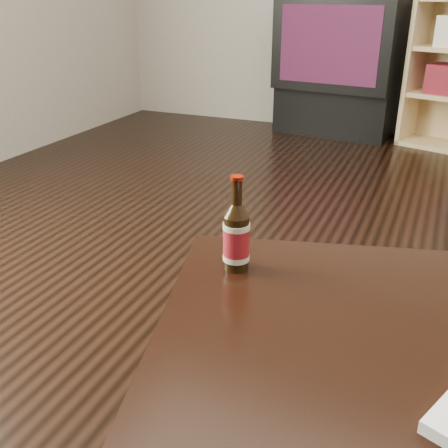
% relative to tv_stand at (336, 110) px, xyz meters
% --- Properties ---
extents(floor, '(5.00, 6.00, 0.01)m').
position_rel_tv_stand_xyz_m(floor, '(0.65, -2.87, -0.18)').
color(floor, black).
rests_on(floor, ground).
extents(tv_stand, '(0.92, 0.55, 0.35)m').
position_rel_tv_stand_xyz_m(tv_stand, '(0.00, 0.00, 0.00)').
color(tv_stand, black).
rests_on(tv_stand, floor).
extents(tv, '(0.94, 0.66, 0.66)m').
position_rel_tv_stand_xyz_m(tv, '(-0.00, -0.00, 0.51)').
color(tv, black).
rests_on(tv, tv_stand).
extents(beer_bottle, '(0.07, 0.07, 0.22)m').
position_rel_tv_stand_xyz_m(beer_bottle, '(0.42, -3.15, 0.35)').
color(beer_bottle, black).
rests_on(beer_bottle, coffee_table).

